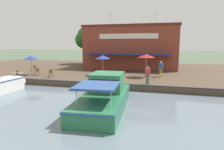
# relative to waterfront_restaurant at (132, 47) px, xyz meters

# --- Properties ---
(ground_plane) EXTENTS (220.00, 220.00, 0.00)m
(ground_plane) POSITION_rel_waterfront_restaurant_xyz_m (13.40, -0.34, -3.77)
(ground_plane) COLOR #4C5B47
(quay_deck) EXTENTS (22.00, 56.00, 0.60)m
(quay_deck) POSITION_rel_waterfront_restaurant_xyz_m (2.40, -0.34, -3.47)
(quay_deck) COLOR #4C3D2D
(quay_deck) RESTS_ON ground
(quay_edge_fender) EXTENTS (0.20, 50.40, 0.10)m
(quay_edge_fender) POSITION_rel_waterfront_restaurant_xyz_m (13.30, -0.34, -3.12)
(quay_edge_fender) COLOR #2D2D33
(quay_edge_fender) RESTS_ON quay_deck
(waterfront_restaurant) EXTENTS (8.92, 13.73, 8.22)m
(waterfront_restaurant) POSITION_rel_waterfront_restaurant_xyz_m (0.00, 0.00, 0.00)
(waterfront_restaurant) COLOR brown
(waterfront_restaurant) RESTS_ON quay_deck
(patio_umbrella_mid_patio_right) EXTENTS (1.76, 1.76, 2.38)m
(patio_umbrella_mid_patio_right) POSITION_rel_waterfront_restaurant_xyz_m (8.49, -2.02, -1.04)
(patio_umbrella_mid_patio_right) COLOR #B7B7B7
(patio_umbrella_mid_patio_right) RESTS_ON quay_deck
(patio_umbrella_back_row) EXTENTS (1.79, 1.79, 2.32)m
(patio_umbrella_back_row) POSITION_rel_waterfront_restaurant_xyz_m (10.53, -10.20, -1.11)
(patio_umbrella_back_row) COLOR #B7B7B7
(patio_umbrella_back_row) RESTS_ON quay_deck
(patio_umbrella_near_quay_edge) EXTENTS (1.94, 1.94, 2.56)m
(patio_umbrella_near_quay_edge) POSITION_rel_waterfront_restaurant_xyz_m (8.49, 3.01, -0.84)
(patio_umbrella_near_quay_edge) COLOR #B7B7B7
(patio_umbrella_near_quay_edge) RESTS_ON quay_deck
(cafe_chair_mid_patio) EXTENTS (0.49, 0.49, 0.85)m
(cafe_chair_mid_patio) POSITION_rel_waterfront_restaurant_xyz_m (8.22, -11.60, -2.69)
(cafe_chair_mid_patio) COLOR brown
(cafe_chair_mid_patio) RESTS_ON quay_deck
(cafe_chair_beside_entrance) EXTENTS (0.56, 0.56, 0.85)m
(cafe_chair_beside_entrance) POSITION_rel_waterfront_restaurant_xyz_m (10.69, -9.37, -2.69)
(cafe_chair_beside_entrance) COLOR brown
(cafe_chair_beside_entrance) RESTS_ON quay_deck
(cafe_chair_under_first_umbrella) EXTENTS (0.57, 0.57, 0.85)m
(cafe_chair_under_first_umbrella) POSITION_rel_waterfront_restaurant_xyz_m (11.50, -7.08, -2.69)
(cafe_chair_under_first_umbrella) COLOR brown
(cafe_chair_under_first_umbrella) RESTS_ON quay_deck
(person_near_entrance) EXTENTS (0.50, 0.50, 1.76)m
(person_near_entrance) POSITION_rel_waterfront_restaurant_xyz_m (8.01, 4.61, -2.06)
(person_near_entrance) COLOR gold
(person_near_entrance) RESTS_ON quay_deck
(person_mid_patio) EXTENTS (0.46, 0.46, 1.64)m
(person_mid_patio) POSITION_rel_waterfront_restaurant_xyz_m (12.51, 3.56, -2.15)
(person_mid_patio) COLOR #337547
(person_mid_patio) RESTS_ON quay_deck
(motorboat_fourth_along) EXTENTS (5.59, 1.90, 2.38)m
(motorboat_fourth_along) POSITION_rel_waterfront_restaurant_xyz_m (16.71, -8.75, -3.06)
(motorboat_fourth_along) COLOR white
(motorboat_fourth_along) RESTS_ON river_water
(motorboat_distant_upstream) EXTENTS (8.61, 3.32, 2.19)m
(motorboat_distant_upstream) POSITION_rel_waterfront_restaurant_xyz_m (17.90, 1.24, -2.95)
(motorboat_distant_upstream) COLOR #287047
(motorboat_distant_upstream) RESTS_ON river_water
(mooring_post) EXTENTS (0.22, 0.22, 0.87)m
(mooring_post) POSITION_rel_waterfront_restaurant_xyz_m (13.05, -10.11, -2.72)
(mooring_post) COLOR #473323
(mooring_post) RESTS_ON quay_deck
(tree_downstream_bank) EXTENTS (4.55, 4.33, 6.93)m
(tree_downstream_bank) POSITION_rel_waterfront_restaurant_xyz_m (-3.54, -8.73, 1.47)
(tree_downstream_bank) COLOR brown
(tree_downstream_bank) RESTS_ON quay_deck
(tree_upstream_bank) EXTENTS (5.26, 5.01, 7.09)m
(tree_upstream_bank) POSITION_rel_waterfront_restaurant_xyz_m (-5.45, -2.27, 1.28)
(tree_upstream_bank) COLOR brown
(tree_upstream_bank) RESTS_ON quay_deck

